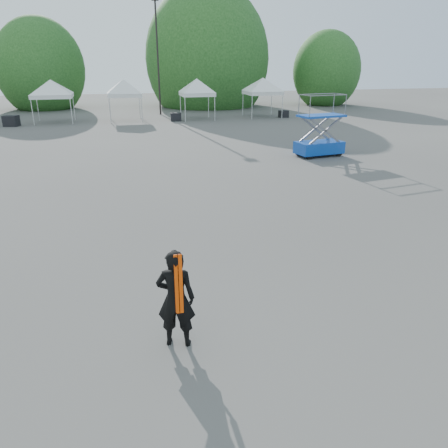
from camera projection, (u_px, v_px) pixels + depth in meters
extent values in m
plane|color=#474442|center=(182.00, 266.00, 10.87)|extent=(120.00, 120.00, 0.00)
cylinder|color=black|center=(158.00, 60.00, 38.90)|extent=(0.16, 0.16, 9.50)
cylinder|color=#382314|center=(45.00, 97.00, 44.94)|extent=(0.36, 0.36, 2.27)
ellipsoid|color=#1B4617|center=(41.00, 69.00, 43.95)|extent=(4.16, 4.16, 4.78)
cylinder|color=#382314|center=(208.00, 93.00, 47.80)|extent=(0.36, 0.36, 2.80)
ellipsoid|color=#1B4617|center=(207.00, 59.00, 46.58)|extent=(5.12, 5.12, 5.89)
cylinder|color=#382314|center=(324.00, 95.00, 49.06)|extent=(0.36, 0.36, 2.10)
ellipsoid|color=#1B4617|center=(326.00, 71.00, 48.15)|extent=(3.84, 3.84, 4.42)
cylinder|color=silver|center=(32.00, 112.00, 33.51)|extent=(0.06, 0.06, 2.00)
cylinder|color=silver|center=(71.00, 111.00, 34.15)|extent=(0.06, 0.06, 2.00)
cylinder|color=silver|center=(38.00, 108.00, 36.09)|extent=(0.06, 0.06, 2.00)
cylinder|color=silver|center=(74.00, 108.00, 36.74)|extent=(0.06, 0.06, 2.00)
cube|color=white|center=(52.00, 96.00, 34.74)|extent=(3.05, 3.05, 0.30)
pyramid|color=white|center=(50.00, 79.00, 34.30)|extent=(4.32, 4.32, 1.10)
cylinder|color=silver|center=(110.00, 110.00, 34.77)|extent=(0.06, 0.06, 2.00)
cylinder|color=silver|center=(142.00, 110.00, 35.34)|extent=(0.06, 0.06, 2.00)
cylinder|color=silver|center=(110.00, 107.00, 37.05)|extent=(0.06, 0.06, 2.00)
cylinder|color=silver|center=(140.00, 106.00, 37.62)|extent=(0.06, 0.06, 2.00)
cube|color=white|center=(124.00, 95.00, 35.81)|extent=(2.71, 2.71, 0.30)
pyramid|color=white|center=(123.00, 79.00, 35.37)|extent=(3.83, 3.83, 1.10)
cylinder|color=silver|center=(185.00, 109.00, 35.56)|extent=(0.06, 0.06, 2.00)
cylinder|color=silver|center=(215.00, 108.00, 36.13)|extent=(0.06, 0.06, 2.00)
cylinder|color=silver|center=(181.00, 106.00, 37.82)|extent=(0.06, 0.06, 2.00)
cylinder|color=silver|center=(208.00, 106.00, 38.38)|extent=(0.06, 0.06, 2.00)
cube|color=white|center=(197.00, 94.00, 36.59)|extent=(2.68, 2.68, 0.30)
pyramid|color=white|center=(197.00, 78.00, 36.15)|extent=(3.80, 3.80, 1.10)
cylinder|color=silver|center=(252.00, 107.00, 36.99)|extent=(0.06, 0.06, 2.00)
cylinder|color=silver|center=(282.00, 106.00, 37.62)|extent=(0.06, 0.06, 2.00)
cylinder|color=silver|center=(243.00, 104.00, 39.48)|extent=(0.06, 0.06, 2.00)
cylinder|color=silver|center=(271.00, 104.00, 40.10)|extent=(0.06, 0.06, 2.00)
cube|color=white|center=(262.00, 93.00, 38.16)|extent=(2.94, 2.94, 0.30)
pyramid|color=white|center=(263.00, 78.00, 37.72)|extent=(4.16, 4.16, 1.10)
imported|color=black|center=(176.00, 299.00, 7.58)|extent=(0.77, 0.61, 1.85)
cube|color=#FF4505|center=(177.00, 285.00, 7.28)|extent=(0.15, 0.02, 1.11)
cube|color=#0B4696|center=(319.00, 147.00, 23.04)|extent=(2.60, 1.58, 0.61)
cube|color=#0B4696|center=(321.00, 116.00, 22.46)|extent=(2.49, 1.51, 0.10)
cylinder|color=black|center=(309.00, 156.00, 22.37)|extent=(0.39, 0.21, 0.37)
cylinder|color=black|center=(339.00, 153.00, 23.03)|extent=(0.39, 0.21, 0.37)
cylinder|color=black|center=(299.00, 152.00, 23.25)|extent=(0.39, 0.21, 0.37)
cylinder|color=black|center=(327.00, 149.00, 23.91)|extent=(0.39, 0.21, 0.37)
cube|color=black|center=(11.00, 121.00, 33.34)|extent=(1.22, 1.07, 0.80)
cube|color=black|center=(176.00, 117.00, 36.21)|extent=(0.91, 0.74, 0.67)
cube|color=black|center=(283.00, 114.00, 38.44)|extent=(0.80, 0.64, 0.60)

